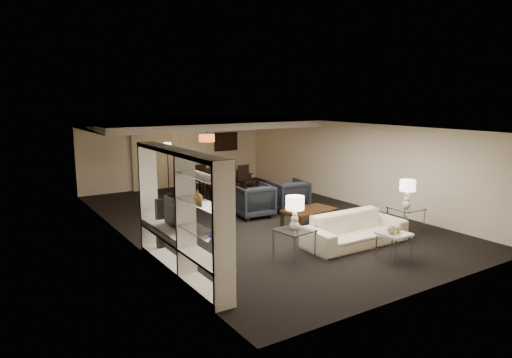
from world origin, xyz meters
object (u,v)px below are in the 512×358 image
object	(u,v)px
floor_speaker	(160,226)
chair_nl	(215,184)
coffee_table	(309,219)
side_table_left	(294,244)
marble_table	(394,246)
table_lamp_right	(407,194)
vase_amber	(197,196)
television	(170,214)
chair_fl	(197,178)
sofa	(355,229)
dining_table	(222,184)
table_lamp_left	(295,213)
chair_nr	(247,181)
armchair_left	(253,201)
floor_lamp	(168,169)
chair_fr	(228,175)
side_table_right	(406,220)
pendant_light	(207,138)
chair_nm	(231,182)
vase_blue	(214,233)
chair_fm	(213,177)
armchair_right	(288,196)

from	to	relation	value
floor_speaker	chair_nl	xyz separation A→B (m)	(3.35, 3.90, -0.08)
coffee_table	side_table_left	size ratio (longest dim) A/B	2.00
marble_table	table_lamp_right	bearing A→B (deg)	32.91
coffee_table	vase_amber	bearing A→B (deg)	-154.47
coffee_table	floor_speaker	distance (m)	3.89
television	chair_nl	bearing A→B (deg)	-36.11
chair_fl	sofa	bearing A→B (deg)	92.10
sofa	table_lamp_right	size ratio (longest dim) A/B	3.53
television	dining_table	world-z (taller)	television
table_lamp_left	chair_fl	world-z (taller)	table_lamp_left
television	dining_table	distance (m)	6.73
table_lamp_left	chair_nr	world-z (taller)	table_lamp_left
side_table_left	armchair_left	bearing A→B (deg)	71.57
sofa	chair_nl	xyz separation A→B (m)	(-0.52, 5.72, 0.15)
side_table_left	floor_lamp	xyz separation A→B (m)	(0.24, 7.31, 0.57)
floor_lamp	chair_fr	bearing A→B (deg)	-7.50
side_table_right	floor_speaker	world-z (taller)	floor_speaker
marble_table	chair_fr	distance (m)	8.15
table_lamp_left	sofa	bearing A→B (deg)	0.00
table_lamp_right	chair_fl	size ratio (longest dim) A/B	0.68
sofa	chair_nl	bearing A→B (deg)	95.88
table_lamp_left	side_table_right	bearing A→B (deg)	0.00
television	chair_fl	xyz separation A→B (m)	(3.43, 6.00, -0.53)
floor_lamp	pendant_light	bearing A→B (deg)	-34.56
dining_table	chair_nr	world-z (taller)	chair_nr
chair_fr	coffee_table	bearing A→B (deg)	88.65
marble_table	chair_fl	distance (m)	8.14
armchair_left	television	xyz separation A→B (m)	(-3.35, -2.27, 0.58)
chair_nm	chair_nr	xyz separation A→B (m)	(0.60, 0.00, 0.00)
television	chair_nr	distance (m)	6.61
floor_speaker	dining_table	distance (m)	6.03
coffee_table	vase_amber	world-z (taller)	vase_amber
television	vase_blue	size ratio (longest dim) A/B	5.49
chair_nr	chair_fm	xyz separation A→B (m)	(-0.60, 1.30, 0.00)
vase_blue	vase_amber	xyz separation A→B (m)	(0.00, 0.57, 0.50)
armchair_right	table_lamp_left	distance (m)	4.06
side_table_right	chair_nr	world-z (taller)	chair_nr
pendant_light	sofa	distance (m)	6.75
side_table_right	chair_nl	xyz separation A→B (m)	(-2.22, 5.72, 0.20)
vase_amber	chair_fr	bearing A→B (deg)	57.55
pendant_light	armchair_right	bearing A→B (deg)	-73.41
marble_table	chair_nm	distance (m)	6.83
armchair_left	chair_fm	xyz separation A→B (m)	(0.68, 3.72, 0.06)
chair_fl	chair_fr	xyz separation A→B (m)	(1.20, 0.00, 0.00)
vase_blue	floor_speaker	distance (m)	2.75
chair_nm	chair_nr	distance (m)	0.60
table_lamp_left	side_table_left	bearing A→B (deg)	0.00
armchair_left	chair_nl	size ratio (longest dim) A/B	0.98
chair_nl	chair_fr	xyz separation A→B (m)	(1.20, 1.30, 0.00)
chair_fl	chair_fr	bearing A→B (deg)	177.85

